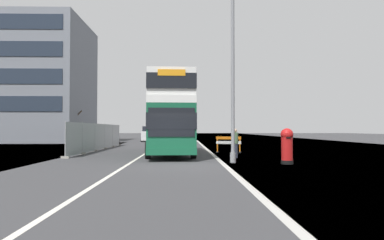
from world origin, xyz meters
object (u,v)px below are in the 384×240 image
object	(u,v)px
lamppost_foreground	(233,72)
car_receding_mid	(149,134)
red_pillar_postbox	(287,144)
car_oncoming_near	(177,134)
double_decker_bus	(170,115)
roadworks_barrier	(229,142)
car_receding_far	(155,133)
pedestrian_at_kerb	(235,143)

from	to	relation	value
lamppost_foreground	car_receding_mid	distance (m)	32.72
red_pillar_postbox	car_oncoming_near	bearing A→B (deg)	103.06
double_decker_bus	car_oncoming_near	size ratio (longest dim) A/B	2.61
roadworks_barrier	car_receding_far	bearing A→B (deg)	103.58
car_receding_far	pedestrian_at_kerb	world-z (taller)	car_receding_far
car_oncoming_near	car_receding_far	xyz separation A→B (m)	(-3.77, 15.82, 0.01)
double_decker_bus	red_pillar_postbox	distance (m)	9.09
car_oncoming_near	car_receding_far	distance (m)	16.26
lamppost_foreground	red_pillar_postbox	distance (m)	4.41
double_decker_bus	car_receding_mid	size ratio (longest dim) A/B	2.69
lamppost_foreground	car_oncoming_near	world-z (taller)	lamppost_foreground
car_oncoming_near	car_receding_far	bearing A→B (deg)	103.41
double_decker_bus	car_receding_far	distance (m)	33.84
roadworks_barrier	car_receding_mid	bearing A→B (deg)	108.09
pedestrian_at_kerb	car_receding_far	bearing A→B (deg)	101.65
roadworks_barrier	car_oncoming_near	size ratio (longest dim) A/B	0.40
car_oncoming_near	red_pillar_postbox	bearing A→B (deg)	-76.94
roadworks_barrier	pedestrian_at_kerb	bearing A→B (deg)	-92.13
car_receding_mid	car_oncoming_near	bearing A→B (deg)	-63.69
red_pillar_postbox	car_receding_far	world-z (taller)	car_receding_far
car_receding_mid	car_receding_far	size ratio (longest dim) A/B	1.02
car_oncoming_near	pedestrian_at_kerb	bearing A→B (deg)	-79.70
double_decker_bus	car_receding_mid	world-z (taller)	double_decker_bus
roadworks_barrier	car_receding_far	size ratio (longest dim) A/B	0.42
car_receding_far	car_oncoming_near	bearing A→B (deg)	-76.59
car_oncoming_near	pedestrian_at_kerb	size ratio (longest dim) A/B	2.65
car_receding_mid	double_decker_bus	bearing A→B (deg)	-81.63
red_pillar_postbox	car_oncoming_near	distance (m)	25.24
double_decker_bus	roadworks_barrier	xyz separation A→B (m)	(4.06, 1.67, -1.85)
double_decker_bus	car_receding_far	world-z (taller)	double_decker_bus
lamppost_foreground	pedestrian_at_kerb	size ratio (longest dim) A/B	5.66
lamppost_foreground	car_receding_far	size ratio (longest dim) A/B	2.25
car_receding_mid	pedestrian_at_kerb	world-z (taller)	car_receding_mid
double_decker_bus	pedestrian_at_kerb	world-z (taller)	double_decker_bus
red_pillar_postbox	double_decker_bus	bearing A→B (deg)	130.60
car_oncoming_near	double_decker_bus	bearing A→B (deg)	-90.38
roadworks_barrier	car_oncoming_near	world-z (taller)	car_oncoming_near
car_receding_far	red_pillar_postbox	bearing A→B (deg)	-76.80
lamppost_foreground	car_receding_far	world-z (taller)	lamppost_foreground
lamppost_foreground	double_decker_bus	bearing A→B (deg)	118.86
double_decker_bus	roadworks_barrier	world-z (taller)	double_decker_bus
lamppost_foreground	red_pillar_postbox	xyz separation A→B (m)	(2.48, -0.73, -3.58)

